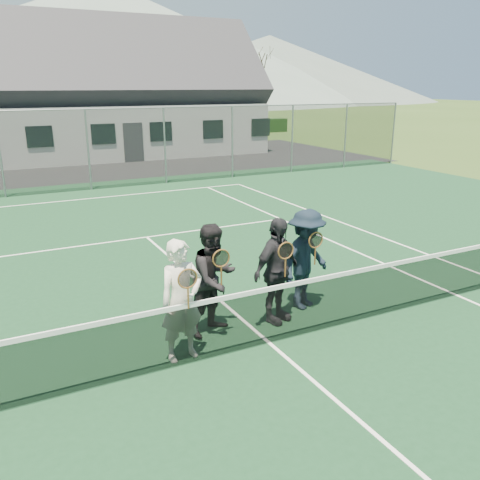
{
  "coord_description": "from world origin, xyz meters",
  "views": [
    {
      "loc": [
        -3.6,
        -6.08,
        3.86
      ],
      "look_at": [
        0.26,
        1.5,
        1.25
      ],
      "focal_mm": 38.0,
      "sensor_mm": 36.0,
      "label": 1
    }
  ],
  "objects_px": {
    "clubhouse": "(119,82)",
    "player_d": "(306,259)",
    "player_a": "(182,301)",
    "player_b": "(214,279)",
    "tennis_net": "(270,313)",
    "player_c": "(276,271)"
  },
  "relations": [
    {
      "from": "tennis_net",
      "to": "player_d",
      "type": "xyz_separation_m",
      "value": [
        1.25,
        0.9,
        0.38
      ]
    },
    {
      "from": "tennis_net",
      "to": "player_b",
      "type": "bearing_deg",
      "value": 126.71
    },
    {
      "from": "tennis_net",
      "to": "player_b",
      "type": "relative_size",
      "value": 6.49
    },
    {
      "from": "player_a",
      "to": "clubhouse",
      "type": "bearing_deg",
      "value": 77.36
    },
    {
      "from": "clubhouse",
      "to": "player_d",
      "type": "bearing_deg",
      "value": -96.8
    },
    {
      "from": "player_c",
      "to": "player_d",
      "type": "distance_m",
      "value": 0.8
    },
    {
      "from": "tennis_net",
      "to": "clubhouse",
      "type": "relative_size",
      "value": 0.75
    },
    {
      "from": "player_a",
      "to": "player_b",
      "type": "xyz_separation_m",
      "value": [
        0.76,
        0.56,
        -0.0
      ]
    },
    {
      "from": "player_c",
      "to": "player_a",
      "type": "bearing_deg",
      "value": -166.77
    },
    {
      "from": "tennis_net",
      "to": "player_a",
      "type": "xyz_separation_m",
      "value": [
        -1.33,
        0.21,
        0.38
      ]
    },
    {
      "from": "player_a",
      "to": "tennis_net",
      "type": "bearing_deg",
      "value": -9.05
    },
    {
      "from": "clubhouse",
      "to": "player_d",
      "type": "distance_m",
      "value": 23.47
    },
    {
      "from": "player_b",
      "to": "player_d",
      "type": "xyz_separation_m",
      "value": [
        1.82,
        0.13,
        -0.0
      ]
    },
    {
      "from": "player_a",
      "to": "player_d",
      "type": "xyz_separation_m",
      "value": [
        2.58,
        0.68,
        -0.0
      ]
    },
    {
      "from": "player_a",
      "to": "player_c",
      "type": "xyz_separation_m",
      "value": [
        1.82,
        0.43,
        -0.0
      ]
    },
    {
      "from": "player_a",
      "to": "player_d",
      "type": "bearing_deg",
      "value": 14.86
    },
    {
      "from": "player_a",
      "to": "player_d",
      "type": "relative_size",
      "value": 1.0
    },
    {
      "from": "player_a",
      "to": "player_b",
      "type": "relative_size",
      "value": 1.0
    },
    {
      "from": "player_d",
      "to": "player_a",
      "type": "bearing_deg",
      "value": -165.14
    },
    {
      "from": "tennis_net",
      "to": "player_d",
      "type": "height_order",
      "value": "player_d"
    },
    {
      "from": "tennis_net",
      "to": "clubhouse",
      "type": "bearing_deg",
      "value": 80.54
    },
    {
      "from": "player_a",
      "to": "player_b",
      "type": "height_order",
      "value": "same"
    }
  ]
}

